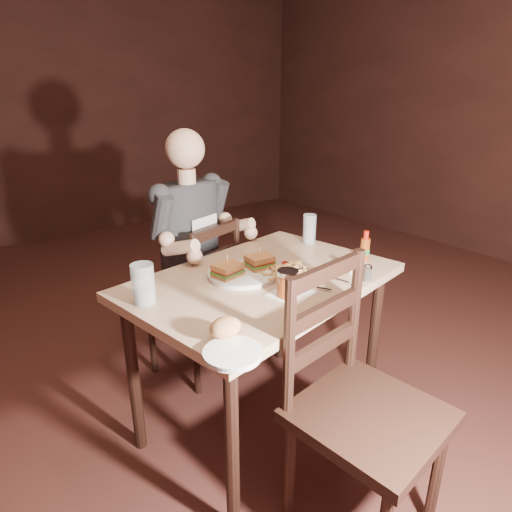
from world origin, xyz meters
TOP-DOWN VIEW (x-y plane):
  - room_shell at (0.00, 0.00)m, footprint 7.00×7.00m
  - main_table at (-0.26, -0.26)m, footprint 1.25×0.94m
  - chair_far at (-0.29, 0.34)m, footprint 0.53×0.56m
  - chair_near at (-0.30, -0.89)m, footprint 0.51×0.55m
  - diner at (-0.28, 0.29)m, footprint 0.61×0.54m
  - dinner_plate at (-0.33, -0.20)m, footprint 0.33×0.33m
  - sandwich_left at (-0.40, -0.20)m, footprint 0.13×0.11m
  - sandwich_right at (-0.24, -0.21)m, footprint 0.12×0.10m
  - fries_pile at (-0.19, -0.31)m, footprint 0.28×0.22m
  - ketchup_dollop at (-0.11, -0.23)m, footprint 0.04×0.04m
  - glass_left at (-0.77, -0.19)m, footprint 0.10×0.10m
  - glass_right at (0.21, -0.04)m, footprint 0.08×0.08m
  - hot_sauce at (0.25, -0.38)m, footprint 0.05×0.05m
  - salt_shaker at (0.08, -0.46)m, footprint 0.04×0.04m
  - pepper_shaker at (0.06, -0.55)m, footprint 0.04×0.04m
  - syrup_dispenser at (-0.30, -0.46)m, footprint 0.10×0.10m
  - napkin at (-0.28, -0.46)m, footprint 0.18×0.18m
  - knife at (-0.19, -0.44)m, footprint 0.13×0.21m
  - fork at (-0.03, -0.50)m, footprint 0.04×0.15m
  - side_plate at (-0.70, -0.68)m, footprint 0.20×0.20m
  - bread_roll at (-0.67, -0.59)m, footprint 0.12×0.10m

SIDE VIEW (x-z plane):
  - chair_far at x=-0.29m, z-range 0.00..0.90m
  - chair_near at x=-0.30m, z-range 0.00..0.98m
  - main_table at x=-0.26m, z-range 0.30..1.07m
  - napkin at x=-0.28m, z-range 0.77..0.77m
  - fork at x=-0.03m, z-range 0.77..0.78m
  - knife at x=-0.19m, z-range 0.77..0.78m
  - side_plate at x=-0.70m, z-range 0.77..0.78m
  - dinner_plate at x=-0.33m, z-range 0.77..0.79m
  - ketchup_dollop at x=-0.11m, z-range 0.79..0.80m
  - salt_shaker at x=0.08m, z-range 0.77..0.83m
  - pepper_shaker at x=0.06m, z-range 0.77..0.84m
  - fries_pile at x=-0.19m, z-range 0.79..0.82m
  - bread_roll at x=-0.67m, z-range 0.78..0.85m
  - syrup_dispenser at x=-0.30m, z-range 0.77..0.88m
  - sandwich_right at x=-0.24m, z-range 0.79..0.88m
  - sandwich_left at x=-0.40m, z-range 0.79..0.88m
  - hot_sauce at x=0.25m, z-range 0.77..0.91m
  - glass_right at x=0.21m, z-range 0.77..0.92m
  - glass_left at x=-0.77m, z-range 0.77..0.92m
  - diner at x=-0.28m, z-range 0.46..1.35m
  - room_shell at x=0.00m, z-range -2.10..4.90m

